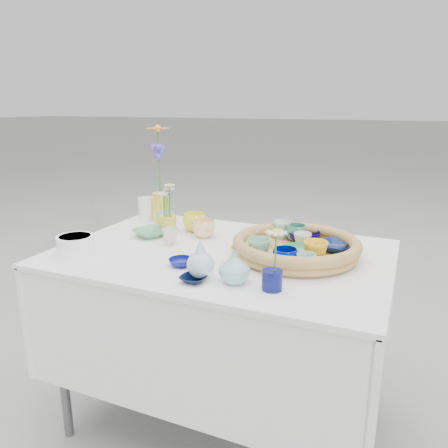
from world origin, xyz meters
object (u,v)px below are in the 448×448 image
at_px(tall_vase_yellow, 161,208).
at_px(bud_vase_seafoam, 234,267).
at_px(wicker_tray, 296,247).
at_px(display_table, 222,418).

bearing_deg(tall_vase_yellow, bud_vase_seafoam, -42.42).
bearing_deg(wicker_tray, display_table, -169.88).
distance_m(bud_vase_seafoam, tall_vase_yellow, 0.82).
height_order(display_table, bud_vase_seafoam, bud_vase_seafoam).
xyz_separation_m(display_table, wicker_tray, (0.28, 0.05, 0.80)).
relative_size(display_table, wicker_tray, 2.66).
height_order(display_table, tall_vase_yellow, tall_vase_yellow).
distance_m(wicker_tray, tall_vase_yellow, 0.76).
height_order(wicker_tray, tall_vase_yellow, tall_vase_yellow).
xyz_separation_m(display_table, tall_vase_yellow, (-0.44, 0.28, 0.84)).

